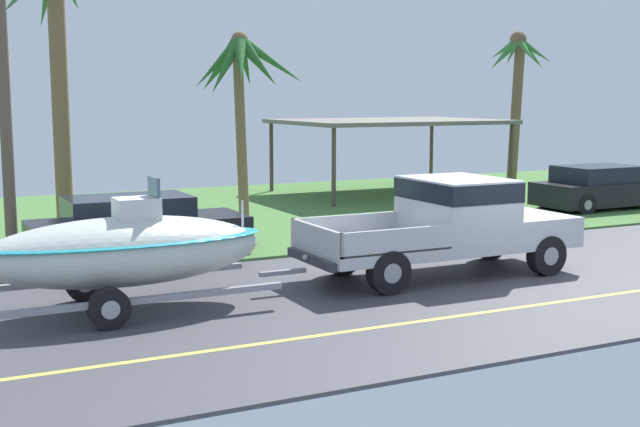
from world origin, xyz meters
TOP-DOWN VIEW (x-y plane):
  - ground at (0.00, 8.38)m, footprint 36.00×22.00m
  - pickup_truck_towing at (-0.58, 0.95)m, footprint 5.78×2.12m
  - boat_on_trailer at (-7.22, 0.95)m, footprint 5.94×2.21m
  - parked_sedan_near at (-5.87, 5.39)m, footprint 4.68×1.86m
  - parked_sedan_far at (9.15, 6.84)m, footprint 4.39×1.92m
  - carport_awning at (5.26, 13.24)m, footprint 7.51×5.49m
  - palm_tree_near_left at (11.82, 14.27)m, footprint 2.53×3.14m
  - palm_tree_near_right at (-6.90, 8.81)m, footprint 2.89×3.01m
  - palm_tree_mid at (-1.91, 9.37)m, footprint 3.23×3.32m
  - utility_pole at (-8.48, 5.20)m, footprint 0.24×1.80m

SIDE VIEW (x-z plane):
  - ground at x=0.00m, z-range -0.07..0.04m
  - parked_sedan_far at x=9.15m, z-range -0.02..1.36m
  - parked_sedan_near at x=-5.87m, z-range -0.02..1.36m
  - boat_on_trailer at x=-7.22m, z-range -0.09..2.12m
  - pickup_truck_towing at x=-0.58m, z-range 0.10..2.03m
  - carport_awning at x=5.26m, z-range 1.23..3.92m
  - palm_tree_mid at x=-1.91m, z-range 1.47..6.76m
  - utility_pole at x=-8.48m, z-range 0.15..8.23m
  - palm_tree_near_left at x=11.82m, z-range 1.40..7.47m
  - palm_tree_near_right at x=-6.90m, z-range 1.73..8.89m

